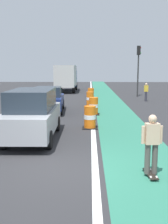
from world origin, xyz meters
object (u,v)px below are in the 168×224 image
object	(u,v)px
traffic_barrel_back	(90,99)
skateboarder_on_lane	(152,143)
delivery_truck_down_block	(67,77)
parked_sedan_second	(49,100)
traffic_barrel_front	(90,117)
traffic_barrel_far	(91,94)
traffic_barrel_mid	(94,106)
traffic_light_corner	(138,62)
pedestrian_crossing	(146,92)
parked_suv_nearest	(32,114)

from	to	relation	value
traffic_barrel_back	skateboarder_on_lane	bearing A→B (deg)	-83.21
skateboarder_on_lane	delivery_truck_down_block	xyz separation A→B (m)	(-4.57, 26.63, 0.94)
parked_sedan_second	traffic_barrel_front	distance (m)	5.56
parked_sedan_second	traffic_barrel_far	distance (m)	7.47
traffic_barrel_back	traffic_barrel_mid	bearing A→B (deg)	-86.87
parked_sedan_second	traffic_light_corner	xyz separation A→B (m)	(7.60, 10.00, 2.67)
parked_sedan_second	pedestrian_crossing	size ratio (longest dim) A/B	2.61
traffic_barrel_mid	pedestrian_crossing	bearing A→B (deg)	56.13
traffic_barrel_back	delivery_truck_down_block	distance (m)	13.25
parked_suv_nearest	parked_sedan_second	world-z (taller)	parked_suv_nearest
parked_sedan_second	traffic_barrel_mid	size ratio (longest dim) A/B	3.85
parked_suv_nearest	delivery_truck_down_block	world-z (taller)	delivery_truck_down_block
traffic_barrel_mid	delivery_truck_down_block	world-z (taller)	delivery_truck_down_block
traffic_barrel_back	traffic_barrel_far	bearing A→B (deg)	88.98
traffic_barrel_far	traffic_light_corner	xyz separation A→B (m)	(4.79, 3.08, 2.97)
skateboarder_on_lane	traffic_barrel_back	distance (m)	13.87
delivery_truck_down_block	traffic_barrel_front	bearing A→B (deg)	-81.98
parked_suv_nearest	traffic_barrel_back	world-z (taller)	parked_suv_nearest
traffic_barrel_front	traffic_light_corner	size ratio (longest dim) A/B	0.21
parked_sedan_second	traffic_barrel_front	bearing A→B (deg)	-60.50
traffic_barrel_front	traffic_barrel_far	size ratio (longest dim) A/B	1.00
traffic_barrel_mid	parked_suv_nearest	bearing A→B (deg)	-113.55
traffic_barrel_far	pedestrian_crossing	size ratio (longest dim) A/B	0.68
traffic_barrel_back	traffic_light_corner	world-z (taller)	traffic_light_corner
delivery_truck_down_block	parked_suv_nearest	bearing A→B (deg)	-88.56
traffic_barrel_back	delivery_truck_down_block	size ratio (longest dim) A/B	0.14
parked_sedan_second	traffic_barrel_mid	distance (m)	3.12
parked_sedan_second	traffic_light_corner	bearing A→B (deg)	52.77
traffic_barrel_back	traffic_barrel_far	size ratio (longest dim) A/B	1.00
traffic_barrel_far	delivery_truck_down_block	xyz separation A→B (m)	(-3.00, 9.02, 1.31)
delivery_truck_down_block	traffic_barrel_mid	bearing A→B (deg)	-79.43
traffic_barrel_far	delivery_truck_down_block	bearing A→B (deg)	108.38
traffic_barrel_mid	delivery_truck_down_block	bearing A→B (deg)	100.57
traffic_barrel_back	delivery_truck_down_block	xyz separation A→B (m)	(-2.93, 12.86, 1.31)
traffic_barrel_front	traffic_barrel_back	world-z (taller)	same
traffic_barrel_back	parked_sedan_second	bearing A→B (deg)	-131.59
traffic_light_corner	pedestrian_crossing	size ratio (longest dim) A/B	3.17
parked_suv_nearest	traffic_barrel_mid	bearing A→B (deg)	66.45
parked_suv_nearest	pedestrian_crossing	xyz separation A→B (m)	(7.27, 12.90, -0.17)
traffic_barrel_mid	traffic_barrel_back	size ratio (longest dim) A/B	1.00
parked_sedan_second	traffic_barrel_mid	bearing A→B (deg)	-17.70
parked_suv_nearest	traffic_barrel_front	xyz separation A→B (m)	(2.35, 2.02, -0.50)
traffic_light_corner	traffic_barrel_mid	bearing A→B (deg)	-112.97
delivery_truck_down_block	pedestrian_crossing	distance (m)	12.67
pedestrian_crossing	traffic_light_corner	bearing A→B (deg)	90.77
delivery_truck_down_block	traffic_light_corner	bearing A→B (deg)	-37.32
skateboarder_on_lane	pedestrian_crossing	size ratio (longest dim) A/B	1.05
parked_suv_nearest	skateboarder_on_lane	bearing A→B (deg)	-43.73
parked_sedan_second	delivery_truck_down_block	distance (m)	15.98
parked_sedan_second	traffic_barrel_back	world-z (taller)	parked_sedan_second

